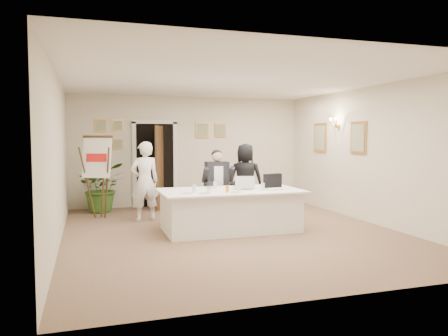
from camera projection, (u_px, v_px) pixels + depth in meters
floor at (232, 232)px, 8.13m from camera, size 7.00×7.00×0.00m
ceiling at (232, 80)px, 7.93m from camera, size 6.00×7.00×0.02m
wall_back at (189, 151)px, 11.36m from camera, size 6.00×0.10×2.80m
wall_front at (334, 171)px, 4.70m from camera, size 6.00×0.10×2.80m
wall_left at (58, 159)px, 7.13m from camera, size 0.10×7.00×2.80m
wall_right at (371, 155)px, 8.93m from camera, size 0.10×7.00×2.80m
doorway at (157, 166)px, 10.95m from camera, size 1.14×0.86×2.20m
pictures_back_wall at (159, 134)px, 11.06m from camera, size 3.40×0.06×0.80m
pictures_right_wall at (337, 138)px, 10.03m from camera, size 0.06×2.20×0.80m
wall_sconce at (335, 122)px, 9.99m from camera, size 0.20×0.30×0.24m
conference_table at (230, 210)px, 8.23m from camera, size 2.64×1.41×0.78m
seated_man at (218, 185)px, 9.15m from camera, size 0.65×0.70×1.52m
flip_chart at (99, 181)px, 9.39m from camera, size 0.63×0.50×1.76m
standing_man at (145, 181)px, 9.17m from camera, size 0.66×0.48×1.67m
standing_woman at (245, 179)px, 10.01m from camera, size 0.94×0.81×1.62m
potted_palm at (102, 187)px, 10.25m from camera, size 1.12×0.99×1.18m
laptop at (243, 182)px, 8.32m from camera, size 0.46×0.47×0.28m
laptop_bag at (273, 181)px, 8.56m from camera, size 0.40×0.21×0.27m
paper_stack at (274, 189)px, 8.19m from camera, size 0.31×0.24×0.03m
plate_left at (187, 193)px, 7.61m from camera, size 0.24×0.24×0.01m
plate_mid at (205, 194)px, 7.60m from camera, size 0.24×0.24×0.01m
plate_near at (237, 192)px, 7.76m from camera, size 0.23×0.23×0.01m
glass_a at (194, 188)px, 7.83m from camera, size 0.09×0.09×0.14m
glass_b at (239, 188)px, 7.84m from camera, size 0.07×0.07×0.14m
glass_c at (263, 187)px, 8.12m from camera, size 0.07×0.07×0.14m
glass_d at (215, 185)px, 8.33m from camera, size 0.08×0.08×0.14m
oj_glass at (227, 189)px, 7.80m from camera, size 0.07×0.07×0.13m
steel_jug at (209, 189)px, 7.89m from camera, size 0.09×0.09×0.11m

